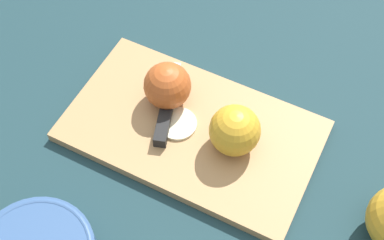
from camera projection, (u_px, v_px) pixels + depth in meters
ground_plane at (192, 134)px, 0.77m from camera, size 4.00×4.00×0.00m
cutting_board at (192, 131)px, 0.76m from camera, size 0.38×0.26×0.02m
apple_half_left at (235, 130)px, 0.71m from camera, size 0.07×0.07×0.07m
apple_half_right at (167, 86)px, 0.75m from camera, size 0.07×0.07×0.07m
knife at (165, 118)px, 0.75m from camera, size 0.09×0.14×0.02m
apple_slice at (178, 124)px, 0.76m from camera, size 0.05×0.05×0.00m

